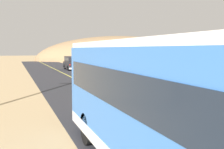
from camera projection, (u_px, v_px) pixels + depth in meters
The scene contains 7 objects.
ground_plane at pixel (201, 141), 8.86m from camera, with size 240.00×240.00×0.00m, color tan.
road_surface at pixel (201, 141), 8.85m from camera, with size 8.00×120.00×0.02m, color #2D2D33.
road_centre_line at pixel (201, 140), 8.85m from camera, with size 0.16×117.60×0.00m, color #D8CC4C.
livestock_truck at pixel (116, 66), 19.15m from camera, with size 2.53×9.70×3.02m.
bus at pixel (178, 110), 5.69m from camera, with size 2.54×10.00×3.21m.
car_far at pixel (72, 62), 38.54m from camera, with size 1.90×4.62×1.93m.
distant_hill at pixel (122, 60), 73.64m from camera, with size 46.26×20.21×13.00m, color #8D6E4C.
Camera 1 is at (-5.75, -7.05, 3.03)m, focal length 43.03 mm.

